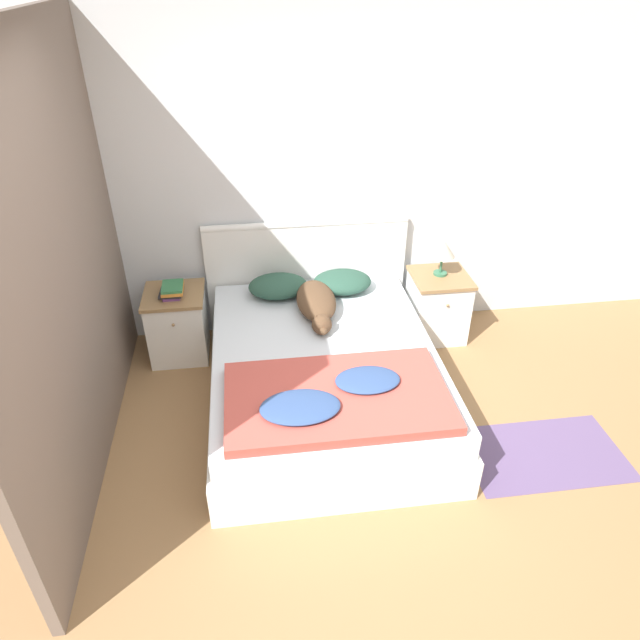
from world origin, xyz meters
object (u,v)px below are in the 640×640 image
object	(u,v)px
nightstand_left	(178,324)
nightstand_right	(437,306)
pillow_right	(342,282)
bed	(324,376)
table_lamp	(443,250)
book_stack	(172,290)
dog	(317,303)
pillow_left	(278,286)

from	to	relation	value
nightstand_left	nightstand_right	bearing A→B (deg)	0.00
pillow_right	nightstand_left	bearing A→B (deg)	-179.22
bed	table_lamp	distance (m)	1.44
nightstand_left	book_stack	bearing A→B (deg)	-87.22
dog	table_lamp	distance (m)	1.12
nightstand_right	book_stack	bearing A→B (deg)	-179.26
nightstand_left	pillow_right	distance (m)	1.36
pillow_right	dog	bearing A→B (deg)	-128.96
pillow_left	table_lamp	distance (m)	1.35
nightstand_left	nightstand_right	world-z (taller)	same
pillow_left	pillow_right	size ratio (longest dim) A/B	1.00
nightstand_right	pillow_left	bearing A→B (deg)	179.22
pillow_right	dog	size ratio (longest dim) A/B	0.59
nightstand_right	pillow_left	world-z (taller)	pillow_left
nightstand_right	dog	distance (m)	1.13
nightstand_right	pillow_left	xyz separation A→B (m)	(-1.33, 0.02, 0.28)
nightstand_right	pillow_right	size ratio (longest dim) A/B	1.21
pillow_right	dog	distance (m)	0.39
bed	nightstand_right	xyz separation A→B (m)	(1.07, 0.76, 0.05)
nightstand_right	table_lamp	distance (m)	0.50
pillow_left	nightstand_left	bearing A→B (deg)	-178.73
bed	pillow_left	world-z (taller)	pillow_left
pillow_right	book_stack	distance (m)	1.33
bed	table_lamp	world-z (taller)	table_lamp
pillow_right	dog	world-z (taller)	dog
book_stack	table_lamp	world-z (taller)	table_lamp
nightstand_left	table_lamp	world-z (taller)	table_lamp
pillow_left	table_lamp	world-z (taller)	table_lamp
pillow_right	table_lamp	distance (m)	0.84
nightstand_left	nightstand_right	xyz separation A→B (m)	(2.14, 0.00, 0.00)
nightstand_right	table_lamp	bearing A→B (deg)	90.00
nightstand_left	pillow_left	world-z (taller)	pillow_left
pillow_right	dog	xyz separation A→B (m)	(-0.24, -0.30, 0.00)
pillow_right	nightstand_right	bearing A→B (deg)	-1.27
bed	pillow_right	xyz separation A→B (m)	(0.26, 0.78, 0.32)
bed	nightstand_right	world-z (taller)	nightstand_right
dog	book_stack	bearing A→B (deg)	166.67
pillow_left	pillow_right	xyz separation A→B (m)	(0.51, 0.00, 0.00)
pillow_left	pillow_right	bearing A→B (deg)	0.00
pillow_right	table_lamp	xyz separation A→B (m)	(0.81, 0.01, 0.23)
bed	pillow_right	world-z (taller)	pillow_right
pillow_right	pillow_left	bearing A→B (deg)	180.00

